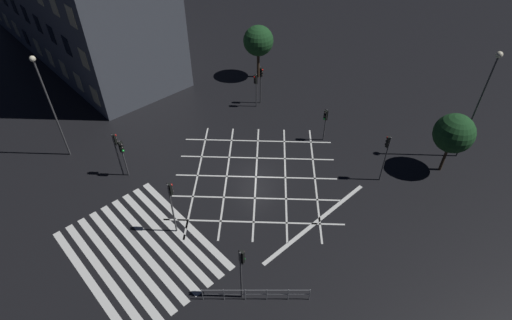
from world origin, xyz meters
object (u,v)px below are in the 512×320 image
at_px(street_lamp_west, 47,95).
at_px(traffic_light_se_cross, 242,266).
at_px(traffic_light_nw_main, 261,78).
at_px(traffic_light_ne_main, 386,150).
at_px(street_lamp_east, 484,90).
at_px(traffic_light_sw_cross, 116,146).
at_px(traffic_light_nw_cross, 256,84).
at_px(traffic_light_median_north, 325,119).
at_px(street_tree_near, 258,41).
at_px(traffic_light_median_south, 171,198).
at_px(traffic_light_sw_main, 123,152).
at_px(street_tree_far, 454,133).

bearing_deg(street_lamp_west, traffic_light_se_cross, 5.70).
relative_size(traffic_light_nw_main, traffic_light_se_cross, 0.91).
bearing_deg(traffic_light_se_cross, traffic_light_ne_main, 1.23).
distance_m(traffic_light_nw_main, street_lamp_east, 19.21).
xyz_separation_m(traffic_light_ne_main, traffic_light_sw_cross, (-14.55, -14.80, -0.14)).
height_order(traffic_light_nw_cross, traffic_light_sw_cross, traffic_light_sw_cross).
bearing_deg(traffic_light_median_north, street_tree_near, -106.69).
height_order(traffic_light_sw_cross, traffic_light_median_south, traffic_light_median_south).
bearing_deg(traffic_light_nw_main, street_tree_near, 139.84).
relative_size(traffic_light_nw_main, traffic_light_median_south, 0.89).
relative_size(street_lamp_west, street_tree_near, 1.56).
xyz_separation_m(traffic_light_sw_main, street_lamp_west, (-5.95, -2.41, 3.48)).
bearing_deg(traffic_light_sw_main, street_lamp_west, -157.98).
distance_m(traffic_light_median_south, street_lamp_west, 13.84).
height_order(traffic_light_nw_cross, traffic_light_se_cross, traffic_light_se_cross).
height_order(traffic_light_ne_main, traffic_light_se_cross, traffic_light_se_cross).
xyz_separation_m(traffic_light_nw_main, street_lamp_west, (-5.34, -17.85, 3.10)).
relative_size(traffic_light_ne_main, traffic_light_median_north, 1.34).
height_order(traffic_light_median_north, traffic_light_median_south, traffic_light_median_south).
height_order(traffic_light_median_south, street_tree_near, street_tree_near).
distance_m(traffic_light_nw_cross, street_lamp_west, 18.17).
relative_size(traffic_light_nw_cross, street_tree_far, 0.68).
bearing_deg(traffic_light_median_north, street_lamp_east, 126.07).
height_order(traffic_light_sw_main, traffic_light_se_cross, traffic_light_se_cross).
distance_m(traffic_light_ne_main, traffic_light_sw_main, 20.32).
distance_m(traffic_light_ne_main, street_lamp_east, 8.74).
distance_m(traffic_light_median_north, street_lamp_west, 22.62).
bearing_deg(traffic_light_ne_main, traffic_light_se_cross, 91.23).
distance_m(traffic_light_sw_cross, street_tree_far, 26.13).
bearing_deg(street_tree_far, traffic_light_ne_main, -120.54).
relative_size(traffic_light_nw_main, street_tree_far, 0.76).
bearing_deg(street_tree_near, street_lamp_east, 7.90).
xyz_separation_m(traffic_light_median_north, traffic_light_median_south, (-0.25, -15.61, 0.93)).
distance_m(traffic_light_nw_cross, traffic_light_nw_main, 0.91).
bearing_deg(traffic_light_median_north, traffic_light_sw_cross, -27.71).
xyz_separation_m(traffic_light_nw_cross, traffic_light_median_south, (7.95, -14.95, 0.65)).
bearing_deg(street_lamp_west, traffic_light_ne_main, 40.20).
xyz_separation_m(street_lamp_west, street_tree_far, (22.89, 21.71, -2.25)).
relative_size(traffic_light_nw_cross, street_tree_near, 0.61).
bearing_deg(traffic_light_median_south, traffic_light_sw_main, 87.21).
bearing_deg(street_lamp_west, traffic_light_median_north, 52.25).
height_order(street_tree_near, street_tree_far, street_tree_near).
bearing_deg(traffic_light_median_north, traffic_light_sw_main, -26.84).
xyz_separation_m(traffic_light_sw_cross, street_lamp_west, (-5.54, -2.19, 3.05)).
bearing_deg(traffic_light_se_cross, traffic_light_sw_cross, 89.44).
bearing_deg(traffic_light_sw_cross, street_tree_near, 12.97).
xyz_separation_m(traffic_light_nw_main, traffic_light_sw_main, (0.61, -15.44, -0.37)).
xyz_separation_m(traffic_light_sw_main, traffic_light_sw_cross, (-0.41, -0.22, 0.43)).
bearing_deg(traffic_light_sw_cross, traffic_light_ne_main, -44.53).
bearing_deg(traffic_light_median_south, traffic_light_ne_main, -24.10).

